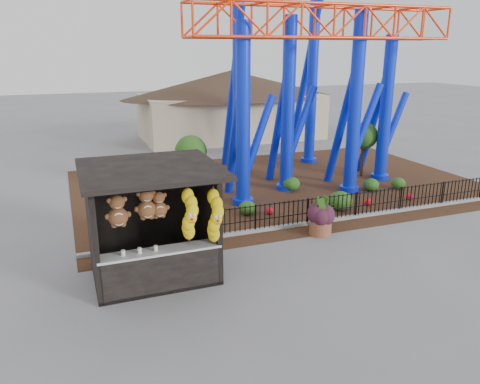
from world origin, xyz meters
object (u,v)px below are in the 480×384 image
object	(u,v)px
roller_coaster	(303,38)
prize_booth	(154,226)
terracotta_planter	(320,226)
potted_plant	(323,214)

from	to	relation	value
roller_coaster	prize_booth	bearing A→B (deg)	-137.84
prize_booth	terracotta_planter	size ratio (longest dim) A/B	4.71
prize_booth	potted_plant	world-z (taller)	prize_booth
terracotta_planter	potted_plant	bearing A→B (deg)	53.15
terracotta_planter	potted_plant	world-z (taller)	potted_plant
prize_booth	potted_plant	size ratio (longest dim) A/B	3.74
prize_booth	terracotta_planter	world-z (taller)	prize_booth
prize_booth	roller_coaster	xyz separation A→B (m)	(8.09, 7.33, 4.91)
prize_booth	terracotta_planter	bearing A→B (deg)	11.58
prize_booth	terracotta_planter	distance (m)	6.00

